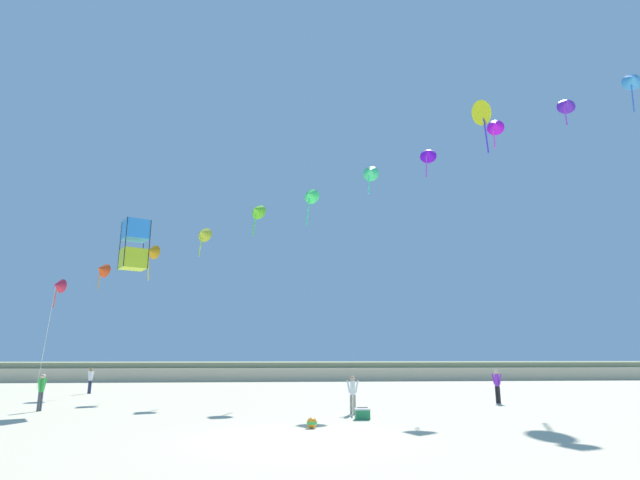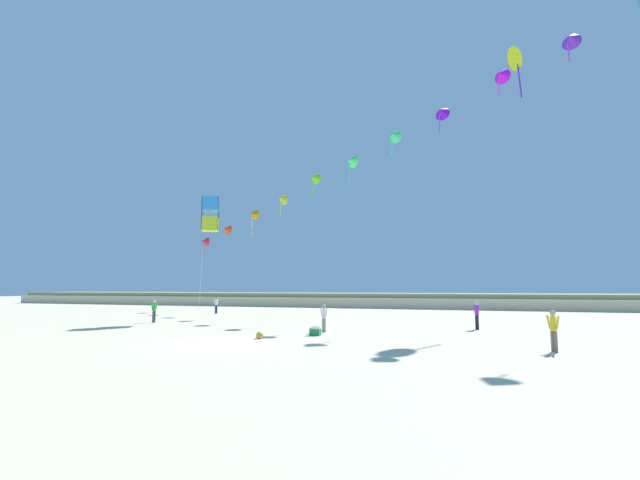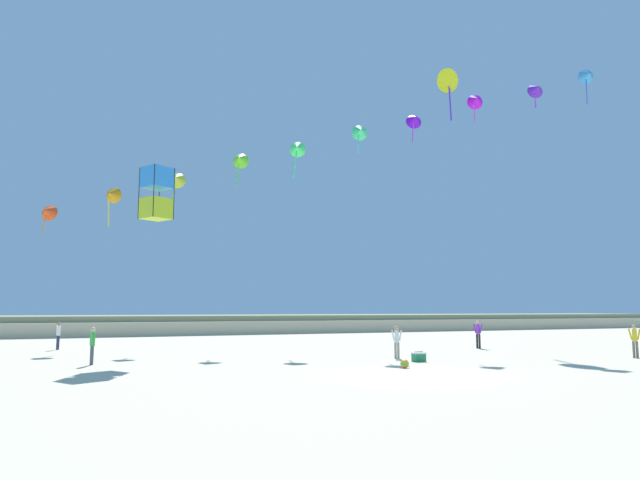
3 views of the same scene
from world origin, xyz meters
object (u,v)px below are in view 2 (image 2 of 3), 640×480
Objects in this scene: person_far_right at (553,328)px; beach_cooler at (315,331)px; large_kite_mid_trail at (210,214)px; person_near_left at (154,310)px; person_near_right at (216,304)px; person_mid_center at (324,316)px; person_far_left at (477,313)px; beach_ball at (260,335)px; large_kite_low_lead at (518,58)px.

beach_cooler is at bearing 166.61° from person_far_right.
large_kite_mid_trail reaches higher than beach_cooler.
person_near_left is 2.84× the size of beach_cooler.
person_near_right is 32.07m from person_far_right.
person_mid_center is at bearing -24.49° from large_kite_mid_trail.
person_far_left is 13.51m from beach_ball.
person_far_left is at bearing 38.91° from beach_ball.
beach_cooler is at bearing -16.63° from person_near_left.
large_kite_mid_trail reaches higher than person_far_right.
person_mid_center is 0.59× the size of large_kite_mid_trail.
person_far_right is 13.19m from beach_ball.
person_far_right is (26.70, -17.76, -0.00)m from person_near_right.
person_far_right is at bearing -21.66° from person_mid_center.
person_mid_center is 4.41× the size of beach_ball.
person_far_right is 26.01m from large_kite_low_lead.
person_far_left is at bearing -2.03° from large_kite_mid_trail.
person_mid_center is at bearing 158.34° from person_far_right.
person_mid_center is 1.93m from beach_cooler.
beach_cooler is 1.59× the size of beach_ball.
person_near_left is 0.99× the size of person_far_right.
person_near_right is 21.83m from beach_cooler.
large_kite_mid_trail is (2.81, 2.67, 7.40)m from person_near_left.
large_kite_low_lead is 7.65× the size of beach_cooler.
large_kite_mid_trail is at bearing 134.73° from beach_ball.
person_near_left is at bearing 164.78° from person_far_right.
beach_cooler is at bearing -131.75° from large_kite_low_lead.
person_near_right is 4.59× the size of beach_ball.
person_near_right is at bearing 98.56° from person_near_left.
person_mid_center is at bearing -152.55° from person_far_left.
person_mid_center reaches higher than beach_cooler.
person_near_right reaches higher than person_mid_center.
large_kite_low_lead reaches higher than person_far_left.
person_mid_center is (13.95, -2.41, -0.03)m from person_near_left.
beach_cooler is at bearing -86.69° from person_mid_center.
person_far_right is at bearing -94.96° from large_kite_low_lead.
large_kite_low_lead is (26.49, 9.73, 20.03)m from person_near_left.
person_mid_center is (15.60, -13.35, -0.04)m from person_near_right.
person_far_left is at bearing 27.45° from person_mid_center.
large_kite_mid_trail is (-11.14, 5.07, 7.43)m from person_mid_center.
beach_cooler is at bearing -43.97° from person_near_right.
beach_cooler reaches higher than beach_ball.
person_near_left is 8.36m from large_kite_mid_trail.
large_kite_mid_trail is at bearing 156.91° from person_far_right.
large_kite_low_lead reaches higher than person_mid_center.
person_near_right is 2.88× the size of beach_cooler.
large_kite_low_lead reaches higher than beach_cooler.
person_far_left reaches higher than person_near_right.
person_far_right is at bearing -1.38° from beach_ball.
person_near_right is at bearing 118.31° from large_kite_mid_trail.
beach_cooler is at bearing -31.41° from large_kite_mid_trail.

